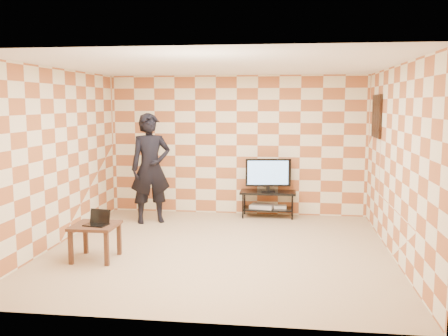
% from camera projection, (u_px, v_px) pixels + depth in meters
% --- Properties ---
extents(floor, '(5.00, 5.00, 0.00)m').
position_uv_depth(floor, '(219.00, 250.00, 7.43)').
color(floor, tan).
rests_on(floor, ground).
extents(wall_back, '(5.00, 0.02, 2.70)m').
position_uv_depth(wall_back, '(237.00, 145.00, 9.72)').
color(wall_back, beige).
rests_on(wall_back, ground).
extents(wall_front, '(5.00, 0.02, 2.70)m').
position_uv_depth(wall_front, '(182.00, 189.00, 4.80)').
color(wall_front, beige).
rests_on(wall_front, ground).
extents(wall_left, '(0.02, 5.00, 2.70)m').
position_uv_depth(wall_left, '(56.00, 157.00, 7.58)').
color(wall_left, beige).
rests_on(wall_left, ground).
extents(wall_right, '(0.02, 5.00, 2.70)m').
position_uv_depth(wall_right, '(396.00, 162.00, 6.94)').
color(wall_right, beige).
rests_on(wall_right, ground).
extents(ceiling, '(5.00, 5.00, 0.02)m').
position_uv_depth(ceiling, '(219.00, 65.00, 7.08)').
color(ceiling, white).
rests_on(ceiling, wall_back).
extents(wall_art, '(0.04, 0.72, 0.72)m').
position_uv_depth(wall_art, '(377.00, 116.00, 8.39)').
color(wall_art, black).
rests_on(wall_art, wall_right).
extents(tv_stand, '(1.05, 0.47, 0.50)m').
position_uv_depth(tv_stand, '(268.00, 198.00, 9.51)').
color(tv_stand, black).
rests_on(tv_stand, floor).
extents(tv, '(0.86, 0.20, 0.62)m').
position_uv_depth(tv, '(268.00, 173.00, 9.45)').
color(tv, black).
rests_on(tv, tv_stand).
extents(dvd_player, '(0.49, 0.39, 0.07)m').
position_uv_depth(dvd_player, '(262.00, 206.00, 9.54)').
color(dvd_player, '#AFAFB2').
rests_on(dvd_player, tv_stand).
extents(game_console, '(0.24, 0.17, 0.05)m').
position_uv_depth(game_console, '(280.00, 207.00, 9.53)').
color(game_console, silver).
rests_on(game_console, tv_stand).
extents(side_table, '(0.60, 0.60, 0.50)m').
position_uv_depth(side_table, '(95.00, 231.00, 6.92)').
color(side_table, '#361F17').
rests_on(side_table, floor).
extents(laptop, '(0.34, 0.29, 0.21)m').
position_uv_depth(laptop, '(98.00, 221.00, 6.88)').
color(laptop, black).
rests_on(laptop, side_table).
extents(person, '(0.86, 0.74, 1.99)m').
position_uv_depth(person, '(151.00, 168.00, 9.03)').
color(person, black).
rests_on(person, floor).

